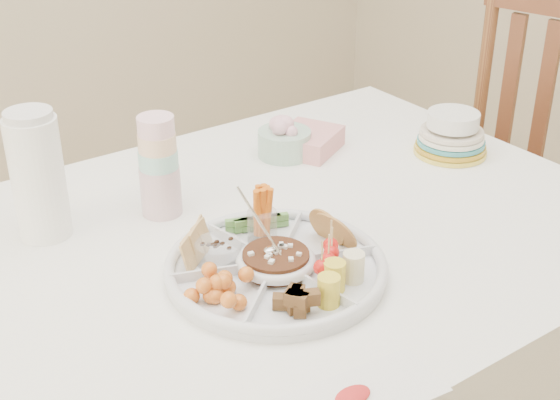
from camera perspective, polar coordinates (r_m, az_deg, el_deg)
dining_table at (r=1.69m, az=-2.28°, el=-14.05°), size 1.52×1.02×0.76m
chair at (r=2.17m, az=15.95°, el=0.01°), size 0.54×0.54×1.06m
party_tray at (r=1.35m, az=-0.30°, el=-4.75°), size 0.49×0.49×0.04m
bean_dip at (r=1.35m, az=-0.30°, el=-4.48°), size 0.15×0.15×0.04m
tortillas at (r=1.42m, az=3.44°, el=-2.01°), size 0.13×0.13×0.06m
carrot_cucumber at (r=1.44m, az=-1.61°, el=-0.65°), size 0.14×0.14×0.10m
pita_raisins at (r=1.37m, az=-5.55°, el=-3.21°), size 0.15×0.15×0.06m
cherries at (r=1.27m, az=-4.51°, el=-6.45°), size 0.15×0.15×0.05m
granola_chunks at (r=1.24m, az=1.23°, el=-7.35°), size 0.12×0.12×0.04m
banana_tomato at (r=1.31m, az=5.22°, el=-4.18°), size 0.16×0.16×0.10m
cup_stack at (r=1.53m, az=-8.87°, el=2.73°), size 0.10×0.10×0.22m
thermos at (r=1.49m, az=-17.32°, el=1.85°), size 0.11×0.11×0.25m
flower_bowl at (r=1.78m, az=0.32°, el=4.62°), size 0.14×0.14×0.09m
napkin_stack at (r=1.82m, az=2.09°, el=4.35°), size 0.19×0.18×0.05m
plate_stack at (r=1.84m, az=12.47°, el=4.89°), size 0.21×0.21×0.11m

